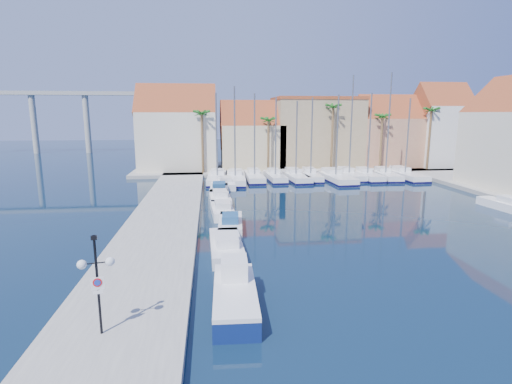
# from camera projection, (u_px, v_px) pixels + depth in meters

# --- Properties ---
(ground) EXTENTS (260.00, 260.00, 0.00)m
(ground) POSITION_uv_depth(u_px,v_px,m) (309.00, 299.00, 20.49)
(ground) COLOR black
(ground) RESTS_ON ground
(quay_west) EXTENTS (6.00, 77.00, 0.50)m
(quay_west) POSITION_uv_depth(u_px,v_px,m) (161.00, 227.00, 32.59)
(quay_west) COLOR gray
(quay_west) RESTS_ON ground
(shore_north) EXTENTS (54.00, 16.00, 0.50)m
(shore_north) POSITION_uv_depth(u_px,v_px,m) (298.00, 167.00, 68.34)
(shore_north) COLOR gray
(shore_north) RESTS_ON ground
(lamp_post) EXTENTS (1.41, 0.58, 4.20)m
(lamp_post) POSITION_uv_depth(u_px,v_px,m) (97.00, 270.00, 15.82)
(lamp_post) COLOR black
(lamp_post) RESTS_ON quay_west
(fishing_boat) EXTENTS (2.25, 6.17, 2.14)m
(fishing_boat) POSITION_uv_depth(u_px,v_px,m) (235.00, 294.00, 19.48)
(fishing_boat) COLOR navy
(fishing_boat) RESTS_ON ground
(motorboat_west_0) EXTENTS (2.26, 6.62, 1.40)m
(motorboat_west_0) POSITION_uv_depth(u_px,v_px,m) (226.00, 246.00, 27.18)
(motorboat_west_0) COLOR white
(motorboat_west_0) RESTS_ON ground
(motorboat_west_1) EXTENTS (2.27, 5.94, 1.40)m
(motorboat_west_1) POSITION_uv_depth(u_px,v_px,m) (231.00, 223.00, 32.67)
(motorboat_west_1) COLOR white
(motorboat_west_1) RESTS_ON ground
(motorboat_west_2) EXTENTS (2.25, 6.09, 1.40)m
(motorboat_west_2) POSITION_uv_depth(u_px,v_px,m) (222.00, 210.00, 37.36)
(motorboat_west_2) COLOR white
(motorboat_west_2) RESTS_ON ground
(motorboat_west_3) EXTENTS (2.30, 6.61, 1.40)m
(motorboat_west_3) POSITION_uv_depth(u_px,v_px,m) (220.00, 197.00, 42.74)
(motorboat_west_3) COLOR white
(motorboat_west_3) RESTS_ON ground
(motorboat_west_4) EXTENTS (2.34, 6.54, 1.40)m
(motorboat_west_4) POSITION_uv_depth(u_px,v_px,m) (219.00, 189.00, 47.44)
(motorboat_west_4) COLOR white
(motorboat_west_4) RESTS_ON ground
(motorboat_west_5) EXTENTS (2.47, 6.83, 1.40)m
(motorboat_west_5) POSITION_uv_depth(u_px,v_px,m) (225.00, 183.00, 51.59)
(motorboat_west_5) COLOR white
(motorboat_west_5) RESTS_ON ground
(motorboat_east_1) EXTENTS (2.29, 5.53, 1.40)m
(motorboat_east_1) POSITION_uv_depth(u_px,v_px,m) (504.00, 204.00, 39.48)
(motorboat_east_1) COLOR white
(motorboat_east_1) RESTS_ON ground
(sailboat_0) EXTENTS (3.14, 10.17, 12.00)m
(sailboat_0) POSITION_uv_depth(u_px,v_px,m) (217.00, 178.00, 55.42)
(sailboat_0) COLOR white
(sailboat_0) RESTS_ON ground
(sailboat_1) EXTENTS (3.32, 10.50, 12.86)m
(sailboat_1) POSITION_uv_depth(u_px,v_px,m) (235.00, 178.00, 55.20)
(sailboat_1) COLOR white
(sailboat_1) RESTS_ON ground
(sailboat_2) EXTENTS (2.34, 8.78, 12.02)m
(sailboat_2) POSITION_uv_depth(u_px,v_px,m) (254.00, 176.00, 56.43)
(sailboat_2) COLOR white
(sailboat_2) RESTS_ON ground
(sailboat_3) EXTENTS (2.46, 8.15, 11.52)m
(sailboat_3) POSITION_uv_depth(u_px,v_px,m) (275.00, 176.00, 56.47)
(sailboat_3) COLOR white
(sailboat_3) RESTS_ON ground
(sailboat_4) EXTENTS (3.16, 9.56, 11.04)m
(sailboat_4) POSITION_uv_depth(u_px,v_px,m) (295.00, 176.00, 56.85)
(sailboat_4) COLOR white
(sailboat_4) RESTS_ON ground
(sailboat_5) EXTENTS (2.70, 8.68, 11.53)m
(sailboat_5) POSITION_uv_depth(u_px,v_px,m) (310.00, 175.00, 57.39)
(sailboat_5) COLOR white
(sailboat_5) RESTS_ON ground
(sailboat_6) EXTENTS (3.53, 11.07, 11.85)m
(sailboat_6) POSITION_uv_depth(u_px,v_px,m) (334.00, 177.00, 56.38)
(sailboat_6) COLOR white
(sailboat_6) RESTS_ON ground
(sailboat_7) EXTENTS (2.83, 8.73, 14.55)m
(sailboat_7) POSITION_uv_depth(u_px,v_px,m) (348.00, 174.00, 57.99)
(sailboat_7) COLOR white
(sailboat_7) RESTS_ON ground
(sailboat_8) EXTENTS (2.51, 8.52, 12.14)m
(sailboat_8) POSITION_uv_depth(u_px,v_px,m) (366.00, 175.00, 57.59)
(sailboat_8) COLOR white
(sailboat_8) RESTS_ON ground
(sailboat_9) EXTENTS (2.66, 8.83, 14.91)m
(sailboat_9) POSITION_uv_depth(u_px,v_px,m) (384.00, 174.00, 58.01)
(sailboat_9) COLOR white
(sailboat_9) RESTS_ON ground
(sailboat_10) EXTENTS (3.16, 10.35, 11.44)m
(sailboat_10) POSITION_uv_depth(u_px,v_px,m) (403.00, 174.00, 58.45)
(sailboat_10) COLOR white
(sailboat_10) RESTS_ON ground
(building_0) EXTENTS (12.30, 9.00, 13.50)m
(building_0) POSITION_uv_depth(u_px,v_px,m) (178.00, 131.00, 63.91)
(building_0) COLOR beige
(building_0) RESTS_ON shore_north
(building_1) EXTENTS (10.30, 8.00, 11.00)m
(building_1) POSITION_uv_depth(u_px,v_px,m) (252.00, 139.00, 65.49)
(building_1) COLOR #C3B389
(building_1) RESTS_ON shore_north
(building_2) EXTENTS (14.20, 10.20, 11.50)m
(building_2) POSITION_uv_depth(u_px,v_px,m) (316.00, 132.00, 67.51)
(building_2) COLOR #9D8861
(building_2) RESTS_ON shore_north
(building_3) EXTENTS (10.30, 8.00, 12.00)m
(building_3) POSITION_uv_depth(u_px,v_px,m) (386.00, 134.00, 67.95)
(building_3) COLOR #B7765C
(building_3) RESTS_ON shore_north
(building_4) EXTENTS (8.30, 8.00, 14.00)m
(building_4) POSITION_uv_depth(u_px,v_px,m) (440.00, 128.00, 67.77)
(building_4) COLOR white
(building_4) RESTS_ON shore_north
(palm_0) EXTENTS (2.60, 2.60, 10.15)m
(palm_0) POSITION_uv_depth(u_px,v_px,m) (202.00, 115.00, 58.99)
(palm_0) COLOR brown
(palm_0) RESTS_ON shore_north
(palm_1) EXTENTS (2.60, 2.60, 9.15)m
(palm_1) POSITION_uv_depth(u_px,v_px,m) (269.00, 122.00, 60.29)
(palm_1) COLOR brown
(palm_1) RESTS_ON shore_north
(palm_2) EXTENTS (2.60, 2.60, 11.15)m
(palm_2) POSITION_uv_depth(u_px,v_px,m) (333.00, 109.00, 61.05)
(palm_2) COLOR brown
(palm_2) RESTS_ON shore_north
(palm_3) EXTENTS (2.60, 2.60, 9.65)m
(palm_3) POSITION_uv_depth(u_px,v_px,m) (383.00, 118.00, 62.21)
(palm_3) COLOR brown
(palm_3) RESTS_ON shore_north
(palm_4) EXTENTS (2.60, 2.60, 10.65)m
(palm_4) POSITION_uv_depth(u_px,v_px,m) (431.00, 112.00, 62.92)
(palm_4) COLOR brown
(palm_4) RESTS_ON shore_north
(viaduct) EXTENTS (48.00, 2.20, 14.45)m
(viaduct) POSITION_uv_depth(u_px,v_px,m) (64.00, 110.00, 94.06)
(viaduct) COLOR #9E9E99
(viaduct) RESTS_ON ground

